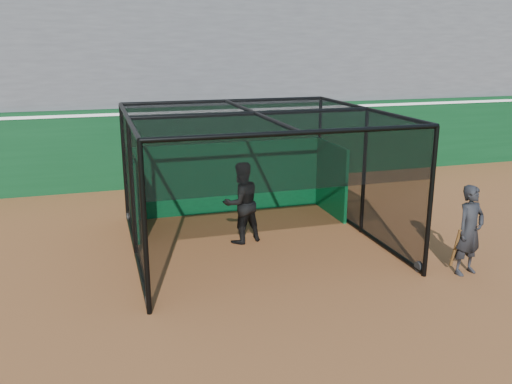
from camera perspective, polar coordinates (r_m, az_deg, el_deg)
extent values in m
plane|color=brown|center=(9.95, 0.50, -11.01)|extent=(120.00, 120.00, 0.00)
cube|color=#093316|center=(17.50, -7.76, 4.85)|extent=(50.00, 0.45, 2.50)
cube|color=white|center=(17.33, -7.89, 8.42)|extent=(50.00, 0.50, 0.08)
cube|color=#4C4C4F|center=(21.05, -9.76, 13.74)|extent=(50.00, 7.85, 7.75)
cube|color=#085026|center=(14.50, -2.95, 1.55)|extent=(5.22, 0.10, 1.90)
cylinder|color=black|center=(9.71, -11.31, -11.32)|extent=(0.08, 0.22, 0.22)
cylinder|color=black|center=(11.39, 16.74, -7.55)|extent=(0.08, 0.22, 0.22)
cylinder|color=black|center=(14.29, -13.30, -2.58)|extent=(0.08, 0.22, 0.22)
cylinder|color=black|center=(15.48, 6.81, -0.86)|extent=(0.08, 0.22, 0.22)
imported|color=black|center=(12.25, -1.56, -1.13)|extent=(1.07, 0.93, 1.87)
imported|color=black|center=(11.37, 21.58, -3.77)|extent=(0.74, 0.57, 1.80)
cylinder|color=#593819|center=(11.37, 20.25, -5.51)|extent=(0.14, 0.34, 0.88)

